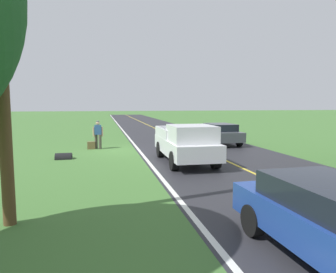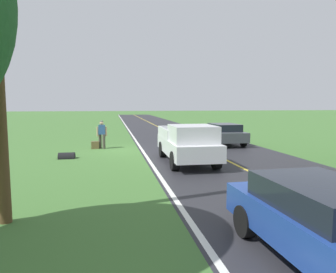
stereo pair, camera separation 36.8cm
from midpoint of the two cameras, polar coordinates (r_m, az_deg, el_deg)
name	(u,v)px [view 2 (the right image)]	position (r m, az deg, el deg)	size (l,w,h in m)	color
ground_plane	(123,150)	(18.50, -7.79, -2.54)	(200.00, 200.00, 0.00)	#427033
road_surface	(202,148)	(19.34, 6.80, -2.14)	(7.83, 120.00, 0.00)	#28282D
lane_edge_line	(142,150)	(18.59, -4.27, -2.44)	(0.16, 117.60, 0.00)	silver
lane_centre_line	(202,148)	(19.34, 6.80, -2.14)	(0.14, 117.60, 0.00)	gold
hitchhiker_walking	(102,133)	(19.39, -11.61, 0.70)	(0.62, 0.51, 1.75)	#4C473D
suitcase_carried	(95,145)	(19.37, -12.79, -1.55)	(0.20, 0.46, 0.46)	brown
pickup_truck_passing	(188,143)	(14.28, 4.44, -1.13)	(2.15, 5.43, 1.82)	silver
sedan_near_oncoming	(224,133)	(21.29, 10.72, 0.59)	(1.94, 4.40, 1.41)	#4C5156
sedan_ahead_same_lane	(328,223)	(6.13, 29.06, -13.75)	(2.03, 4.45, 1.41)	navy
drainage_culvert	(67,158)	(16.41, -17.59, -3.87)	(0.60, 0.60, 0.80)	black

